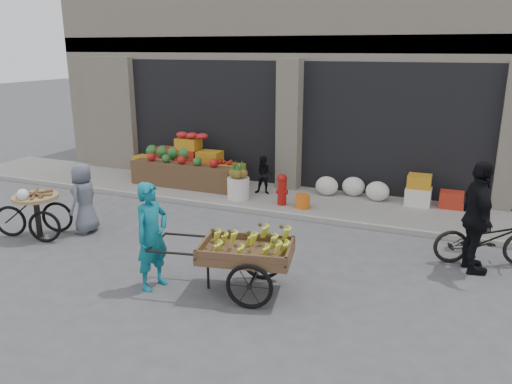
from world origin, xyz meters
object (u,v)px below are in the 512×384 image
at_px(tricycle_cart, 36,209).
at_px(vendor_grey, 84,198).
at_px(vendor_woman, 152,236).
at_px(seated_person, 264,175).
at_px(banana_cart, 243,249).
at_px(cyclist, 477,218).
at_px(fire_hydrant, 282,188).
at_px(orange_bucket, 302,201).
at_px(bicycle, 487,239).
at_px(pineapple_bin, 238,188).

distance_m(tricycle_cart, vendor_grey, 0.89).
height_order(vendor_woman, vendor_grey, vendor_woman).
bearing_deg(seated_person, tricycle_cart, -137.01).
relative_size(banana_cart, vendor_woman, 1.46).
relative_size(seated_person, tricycle_cart, 0.64).
xyz_separation_m(banana_cart, cyclist, (3.15, 2.11, 0.23)).
relative_size(fire_hydrant, orange_bucket, 2.22).
relative_size(fire_hydrant, vendor_grey, 0.51).
distance_m(banana_cart, tricycle_cart, 4.60).
xyz_separation_m(fire_hydrant, cyclist, (3.96, -1.83, 0.42)).
distance_m(banana_cart, vendor_grey, 4.06).
bearing_deg(bicycle, tricycle_cart, 86.23).
height_order(pineapple_bin, bicycle, bicycle).
bearing_deg(vendor_grey, seated_person, 140.25).
height_order(banana_cart, bicycle, banana_cart).
bearing_deg(pineapple_bin, fire_hydrant, -2.60).
bearing_deg(seated_person, cyclist, -37.96).
xyz_separation_m(orange_bucket, vendor_grey, (-3.59, -2.79, 0.43)).
distance_m(orange_bucket, seated_person, 1.42).
distance_m(seated_person, bicycle, 5.29).
xyz_separation_m(orange_bucket, banana_cart, (0.31, -3.89, 0.42)).
xyz_separation_m(banana_cart, vendor_grey, (-3.91, 1.10, 0.00)).
distance_m(tricycle_cart, bicycle, 8.16).
bearing_deg(banana_cart, seated_person, 96.75).
relative_size(fire_hydrant, cyclist, 0.38).
height_order(fire_hydrant, banana_cart, banana_cart).
bearing_deg(orange_bucket, fire_hydrant, 174.29).
xyz_separation_m(orange_bucket, seated_person, (-1.20, 0.70, 0.31)).
bearing_deg(pineapple_bin, bicycle, -15.66).
height_order(pineapple_bin, orange_bucket, pineapple_bin).
relative_size(vendor_woman, vendor_grey, 1.19).
height_order(seated_person, bicycle, seated_person).
bearing_deg(seated_person, fire_hydrant, -52.88).
height_order(fire_hydrant, tricycle_cart, tricycle_cart).
relative_size(vendor_grey, bicycle, 0.81).
xyz_separation_m(fire_hydrant, vendor_grey, (-3.09, -2.84, 0.19)).
height_order(tricycle_cart, cyclist, cyclist).
relative_size(pineapple_bin, cyclist, 0.28).
bearing_deg(vendor_woman, seated_person, 14.61).
bearing_deg(bicycle, cyclist, 135.63).
height_order(seated_person, vendor_grey, vendor_grey).
bearing_deg(tricycle_cart, orange_bucket, 17.80).
distance_m(pineapple_bin, vendor_woman, 4.42).
height_order(vendor_woman, tricycle_cart, vendor_woman).
bearing_deg(orange_bucket, bicycle, -20.58).
bearing_deg(orange_bucket, pineapple_bin, 176.42).
relative_size(banana_cart, cyclist, 1.31).
height_order(fire_hydrant, cyclist, cyclist).
bearing_deg(fire_hydrant, vendor_grey, -137.48).
xyz_separation_m(orange_bucket, bicycle, (3.66, -1.38, 0.18)).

